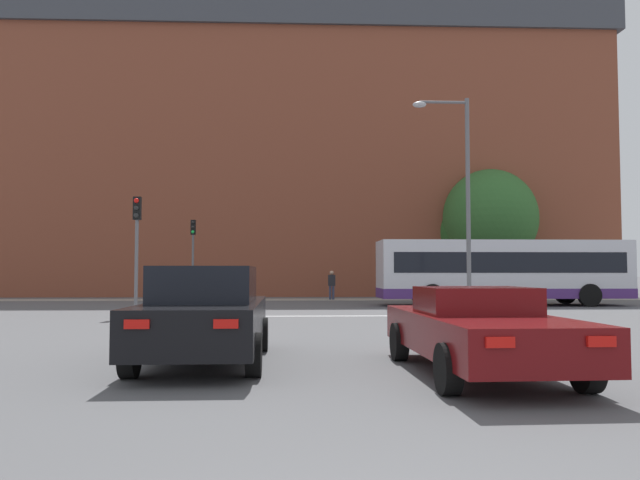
# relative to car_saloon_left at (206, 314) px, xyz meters

# --- Properties ---
(stop_line_strip) EXTENTS (9.10, 0.30, 0.01)m
(stop_line_strip) POSITION_rel_car_saloon_left_xyz_m (2.15, 10.97, -0.80)
(stop_line_strip) COLOR silver
(stop_line_strip) RESTS_ON ground_plane
(far_pavement) EXTENTS (70.11, 2.50, 0.01)m
(far_pavement) POSITION_rel_car_saloon_left_xyz_m (2.15, 23.92, -0.80)
(far_pavement) COLOR gray
(far_pavement) RESTS_ON ground_plane
(brick_civic_building) EXTENTS (44.52, 12.98, 27.15)m
(brick_civic_building) POSITION_rel_car_saloon_left_xyz_m (-0.14, 33.71, 8.91)
(brick_civic_building) COLOR brown
(brick_civic_building) RESTS_ON ground_plane
(car_saloon_left) EXTENTS (2.01, 4.80, 1.60)m
(car_saloon_left) POSITION_rel_car_saloon_left_xyz_m (0.00, 0.00, 0.00)
(car_saloon_left) COLOR black
(car_saloon_left) RESTS_ON ground_plane
(car_roadster_right) EXTENTS (2.09, 4.95, 1.28)m
(car_roadster_right) POSITION_rel_car_saloon_left_xyz_m (4.19, -1.30, -0.15)
(car_roadster_right) COLOR #600C0F
(car_roadster_right) RESTS_ON ground_plane
(bus_crossing_lead) EXTENTS (11.18, 2.71, 2.93)m
(bus_crossing_lead) POSITION_rel_car_saloon_left_xyz_m (10.91, 17.47, 0.77)
(bus_crossing_lead) COLOR silver
(bus_crossing_lead) RESTS_ON ground_plane
(traffic_light_far_left) EXTENTS (0.26, 0.31, 4.32)m
(traffic_light_far_left) POSITION_rel_car_saloon_left_xyz_m (-3.95, 23.21, 2.10)
(traffic_light_far_left) COLOR slate
(traffic_light_far_left) RESTS_ON ground_plane
(traffic_light_near_left) EXTENTS (0.26, 0.31, 4.12)m
(traffic_light_near_left) POSITION_rel_car_saloon_left_xyz_m (-3.96, 11.24, 1.97)
(traffic_light_near_left) COLOR slate
(traffic_light_near_left) RESTS_ON ground_plane
(street_lamp_junction) EXTENTS (2.11, 0.36, 7.94)m
(street_lamp_junction) POSITION_rel_car_saloon_left_xyz_m (7.54, 12.06, 3.99)
(street_lamp_junction) COLOR slate
(street_lamp_junction) RESTS_ON ground_plane
(pedestrian_waiting) EXTENTS (0.44, 0.31, 1.65)m
(pedestrian_waiting) POSITION_rel_car_saloon_left_xyz_m (11.50, 23.56, 0.16)
(pedestrian_waiting) COLOR black
(pedestrian_waiting) RESTS_ON ground_plane
(pedestrian_walking_east) EXTENTS (0.26, 0.42, 1.80)m
(pedestrian_walking_east) POSITION_rel_car_saloon_left_xyz_m (9.01, 24.27, 0.26)
(pedestrian_walking_east) COLOR black
(pedestrian_walking_east) RESTS_ON ground_plane
(pedestrian_walking_west) EXTENTS (0.41, 0.24, 1.59)m
(pedestrian_walking_west) POSITION_rel_car_saloon_left_xyz_m (3.55, 23.67, 0.12)
(pedestrian_walking_west) COLOR #333851
(pedestrian_walking_west) RESTS_ON ground_plane
(tree_by_building) EXTENTS (4.40, 4.40, 6.27)m
(tree_by_building) POSITION_rel_car_saloon_left_xyz_m (12.54, 28.28, 3.14)
(tree_by_building) COLOR #4C3823
(tree_by_building) RESTS_ON ground_plane
(tree_kerbside) EXTENTS (5.76, 5.76, 7.83)m
(tree_kerbside) POSITION_rel_car_saloon_left_xyz_m (13.50, 27.14, 4.00)
(tree_kerbside) COLOR #4C3823
(tree_kerbside) RESTS_ON ground_plane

